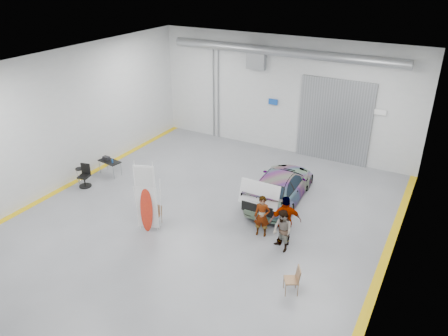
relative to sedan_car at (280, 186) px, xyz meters
The scene contains 13 objects.
ground 3.60m from the sedan_car, 126.31° to the right, with size 16.00×16.00×0.00m, color slate.
room_shell 3.91m from the sedan_car, 161.29° to the right, with size 14.02×16.18×6.01m.
sedan_car is the anchor object (origin of this frame).
person_a 2.79m from the sedan_car, 81.65° to the right, with size 0.59×0.39×1.62m, color #88644A.
person_b 3.55m from the sedan_car, 66.62° to the right, with size 0.78×0.60×1.59m, color slate.
person_c 3.21m from the sedan_car, 64.76° to the right, with size 1.13×0.46×1.95m, color olive.
surfboard_display 5.81m from the sedan_car, 128.21° to the right, with size 0.78×0.41×2.87m.
folding_chair_near 5.37m from the sedan_car, 130.51° to the right, with size 0.39×0.40×0.78m.
folding_chair_far 5.75m from the sedan_car, 64.20° to the right, with size 0.58×0.71×0.92m.
shop_stool 9.09m from the sedan_car, 160.93° to the right, with size 0.38×0.38×0.75m.
work_table 8.24m from the sedan_car, 168.80° to the right, with size 1.17×0.70×0.90m.
office_chair 8.73m from the sedan_car, 159.39° to the right, with size 0.56×0.58×1.04m.
trunk_lid 2.24m from the sedan_car, 90.00° to the right, with size 1.61×0.98×0.04m, color silver.
Camera 1 is at (7.87, -12.54, 9.38)m, focal length 35.00 mm.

